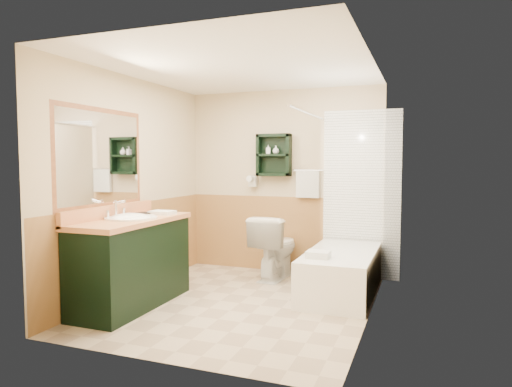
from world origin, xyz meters
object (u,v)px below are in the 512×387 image
object	(u,v)px
vanity	(132,262)
toilet	(275,247)
wall_shelf	(274,155)
hair_dryer	(253,181)
vanity_book	(135,204)
bathtub	(341,273)
soap_bottle_a	(268,152)
soap_bottle_b	(276,151)

from	to	relation	value
vanity	toilet	xyz separation A→B (m)	(1.02, 1.55, -0.06)
wall_shelf	vanity	distance (m)	2.34
wall_shelf	hair_dryer	distance (m)	0.46
vanity	vanity_book	size ratio (longest dim) A/B	5.87
hair_dryer	toilet	distance (m)	0.97
hair_dryer	bathtub	world-z (taller)	hair_dryer
hair_dryer	soap_bottle_a	size ratio (longest dim) A/B	1.99
vanity	toilet	bearing A→B (deg)	56.79
bathtub	vanity_book	world-z (taller)	vanity_book
hair_dryer	bathtub	xyz separation A→B (m)	(1.33, -0.74, -0.96)
soap_bottle_a	soap_bottle_b	bearing A→B (deg)	0.00
vanity	soap_bottle_b	xyz separation A→B (m)	(0.93, 1.86, 1.16)
bathtub	vanity_book	bearing A→B (deg)	-157.91
soap_bottle_b	vanity	bearing A→B (deg)	-116.53
hair_dryer	toilet	world-z (taller)	hair_dryer
toilet	soap_bottle_a	distance (m)	1.25
wall_shelf	vanity_book	distance (m)	1.96
vanity	soap_bottle_a	size ratio (longest dim) A/B	11.68
wall_shelf	hair_dryer	world-z (taller)	wall_shelf
vanity_book	vanity	bearing A→B (deg)	-55.40
bathtub	vanity_book	size ratio (longest dim) A/B	6.26
vanity_book	soap_bottle_b	bearing A→B (deg)	60.81
wall_shelf	soap_bottle_b	world-z (taller)	wall_shelf
hair_dryer	soap_bottle_b	size ratio (longest dim) A/B	2.23
wall_shelf	vanity	world-z (taller)	wall_shelf
wall_shelf	toilet	world-z (taller)	wall_shelf
bathtub	toilet	size ratio (longest dim) A/B	1.88
toilet	wall_shelf	bearing A→B (deg)	-63.23
hair_dryer	vanity_book	xyz separation A→B (m)	(-0.76, -1.58, -0.19)
soap_bottle_b	vanity_book	bearing A→B (deg)	-125.07
wall_shelf	soap_bottle_b	distance (m)	0.07
bathtub	soap_bottle_b	world-z (taller)	soap_bottle_b
bathtub	vanity_book	distance (m)	2.38
wall_shelf	soap_bottle_b	size ratio (longest dim) A/B	5.12
wall_shelf	bathtub	xyz separation A→B (m)	(1.03, -0.71, -1.31)
bathtub	toilet	xyz separation A→B (m)	(-0.90, 0.41, 0.15)
wall_shelf	hair_dryer	size ratio (longest dim) A/B	2.29
soap_bottle_b	wall_shelf	bearing A→B (deg)	170.87
toilet	soap_bottle_a	bearing A→B (deg)	-51.73
vanity	vanity_book	world-z (taller)	vanity_book
soap_bottle_b	bathtub	bearing A→B (deg)	-35.48
soap_bottle_a	soap_bottle_b	size ratio (longest dim) A/B	1.12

